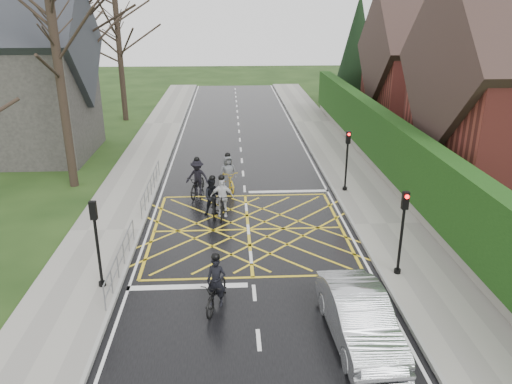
{
  "coord_description": "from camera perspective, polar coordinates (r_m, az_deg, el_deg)",
  "views": [
    {
      "loc": [
        -0.72,
        -19.36,
        9.05
      ],
      "look_at": [
        0.39,
        1.09,
        1.3
      ],
      "focal_mm": 35.0,
      "sensor_mm": 36.0,
      "label": 1
    }
  ],
  "objects": [
    {
      "name": "traffic_light_se",
      "position": [
        17.84,
        16.3,
        -4.65
      ],
      "size": [
        0.24,
        0.31,
        3.21
      ],
      "rotation": [
        0.0,
        0.0,
        3.14
      ],
      "color": "black",
      "rests_on": "ground"
    },
    {
      "name": "cyclist_front",
      "position": [
        22.45,
        -3.91,
        -1.08
      ],
      "size": [
        1.08,
        1.99,
        1.97
      ],
      "rotation": [
        0.0,
        0.0,
        -0.04
      ],
      "color": "black",
      "rests_on": "ground"
    },
    {
      "name": "ground",
      "position": [
        21.38,
        -0.89,
        -4.32
      ],
      "size": [
        120.0,
        120.0,
        0.0
      ],
      "primitive_type": "plane",
      "color": "black",
      "rests_on": "ground"
    },
    {
      "name": "cyclist_rear",
      "position": [
        16.07,
        -4.53,
        -11.05
      ],
      "size": [
        1.17,
        2.02,
        1.86
      ],
      "rotation": [
        0.0,
        0.0,
        -0.28
      ],
      "color": "black",
      "rests_on": "ground"
    },
    {
      "name": "church",
      "position": [
        34.13,
        -25.72,
        11.81
      ],
      "size": [
        8.8,
        7.8,
        11.0
      ],
      "color": "#2D2B28",
      "rests_on": "ground"
    },
    {
      "name": "tree_far",
      "position": [
        42.28,
        -15.55,
        17.5
      ],
      "size": [
        8.4,
        8.4,
        10.4
      ],
      "color": "black",
      "rests_on": "ground"
    },
    {
      "name": "cyclist_mid",
      "position": [
        25.17,
        -6.69,
        1.26
      ],
      "size": [
        1.3,
        2.15,
        1.98
      ],
      "rotation": [
        0.0,
        0.0,
        -0.24
      ],
      "color": "black",
      "rests_on": "ground"
    },
    {
      "name": "railing_north",
      "position": [
        25.09,
        -11.94,
        1.03
      ],
      "size": [
        0.05,
        6.04,
        1.03
      ],
      "color": "slate",
      "rests_on": "ground"
    },
    {
      "name": "conifer",
      "position": [
        46.96,
        11.46,
        15.38
      ],
      "size": [
        4.6,
        4.6,
        10.0
      ],
      "color": "black",
      "rests_on": "ground"
    },
    {
      "name": "tree_near",
      "position": [
        26.7,
        -22.17,
        16.85
      ],
      "size": [
        9.24,
        9.24,
        11.44
      ],
      "color": "black",
      "rests_on": "ground"
    },
    {
      "name": "road",
      "position": [
        21.38,
        -0.89,
        -4.3
      ],
      "size": [
        9.0,
        80.0,
        0.01
      ],
      "primitive_type": "cube",
      "color": "black",
      "rests_on": "ground"
    },
    {
      "name": "tree_mid",
      "position": [
        34.63,
        -19.76,
        18.91
      ],
      "size": [
        10.08,
        10.08,
        12.48
      ],
      "color": "black",
      "rests_on": "ground"
    },
    {
      "name": "car",
      "position": [
        14.83,
        11.73,
        -13.89
      ],
      "size": [
        1.79,
        4.54,
        1.47
      ],
      "primitive_type": "imported",
      "rotation": [
        0.0,
        0.0,
        0.05
      ],
      "color": "#B5B9BD",
      "rests_on": "ground"
    },
    {
      "name": "sidewalk_left",
      "position": [
        21.98,
        -16.76,
        -4.32
      ],
      "size": [
        3.0,
        80.0,
        0.15
      ],
      "primitive_type": "cube",
      "color": "gray",
      "rests_on": "ground"
    },
    {
      "name": "railing_south",
      "position": [
        18.31,
        -15.26,
        -6.92
      ],
      "size": [
        0.05,
        5.04,
        1.03
      ],
      "color": "slate",
      "rests_on": "ground"
    },
    {
      "name": "house_far",
      "position": [
        40.71,
        19.78,
        12.94
      ],
      "size": [
        9.8,
        8.8,
        10.3
      ],
      "color": "maroon",
      "rests_on": "ground"
    },
    {
      "name": "traffic_light_ne",
      "position": [
        25.36,
        10.32,
        3.45
      ],
      "size": [
        0.24,
        0.31,
        3.21
      ],
      "rotation": [
        0.0,
        0.0,
        3.14
      ],
      "color": "black",
      "rests_on": "ground"
    },
    {
      "name": "traffic_light_sw",
      "position": [
        17.17,
        -17.65,
        -5.83
      ],
      "size": [
        0.24,
        0.31,
        3.21
      ],
      "color": "black",
      "rests_on": "ground"
    },
    {
      "name": "sidewalk_right",
      "position": [
        22.37,
        14.69,
        -3.65
      ],
      "size": [
        3.0,
        80.0,
        0.15
      ],
      "primitive_type": "cube",
      "color": "gray",
      "rests_on": "ground"
    },
    {
      "name": "stone_wall",
      "position": [
        28.12,
        14.6,
        2.01
      ],
      "size": [
        0.5,
        38.0,
        0.7
      ],
      "primitive_type": "cube",
      "color": "slate",
      "rests_on": "ground"
    },
    {
      "name": "hedge",
      "position": [
        27.62,
        14.93,
        5.45
      ],
      "size": [
        0.9,
        38.0,
        2.8
      ],
      "primitive_type": "cube",
      "color": "black",
      "rests_on": "stone_wall"
    },
    {
      "name": "cyclist_lead",
      "position": [
        25.78,
        -3.22,
        1.75
      ],
      "size": [
        1.25,
        2.14,
        1.97
      ],
      "rotation": [
        0.0,
        0.0,
        0.29
      ],
      "color": "gold",
      "rests_on": "ground"
    },
    {
      "name": "cyclist_back",
      "position": [
        22.6,
        -4.94,
        -0.97
      ],
      "size": [
        0.89,
        1.94,
        1.92
      ],
      "rotation": [
        0.0,
        0.0,
        0.06
      ],
      "color": "black",
      "rests_on": "ground"
    }
  ]
}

